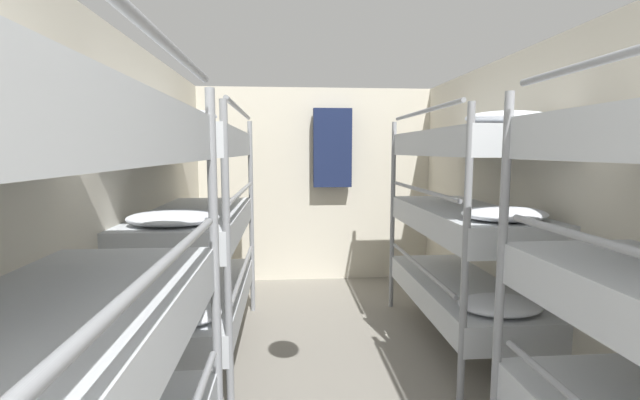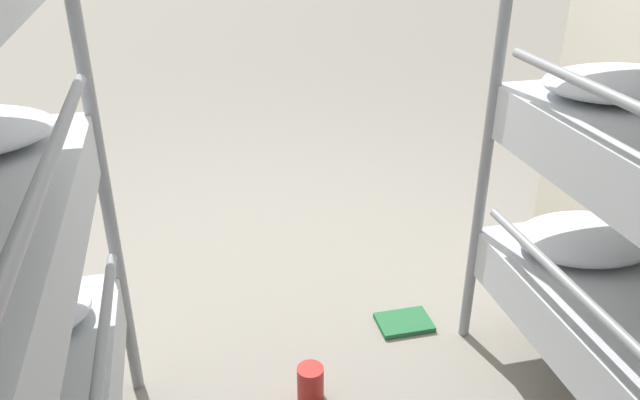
# 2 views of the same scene
# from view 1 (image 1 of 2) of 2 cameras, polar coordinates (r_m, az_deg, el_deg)

# --- Properties ---
(wall_left) EXTENTS (0.06, 5.52, 2.29)m
(wall_left) POSITION_cam_1_polar(r_m,az_deg,el_deg) (2.62, -28.04, -3.25)
(wall_left) COLOR beige
(wall_left) RESTS_ON ground_plane
(wall_right) EXTENTS (0.06, 5.52, 2.29)m
(wall_right) POSITION_cam_1_polar(r_m,az_deg,el_deg) (2.97, 31.67, -2.36)
(wall_right) COLOR beige
(wall_right) RESTS_ON ground_plane
(wall_back) EXTENTS (2.86, 0.06, 2.29)m
(wall_back) POSITION_cam_1_polar(r_m,az_deg,el_deg) (5.12, -0.60, 1.96)
(wall_back) COLOR beige
(wall_back) RESTS_ON ground_plane
(bunk_stack_left_near) EXTENTS (0.70, 1.76, 1.87)m
(bunk_stack_left_near) POSITION_cam_1_polar(r_m,az_deg,el_deg) (1.35, -35.57, -17.78)
(bunk_stack_left_near) COLOR gray
(bunk_stack_left_near) RESTS_ON ground_plane
(bunk_stack_left_far) EXTENTS (0.70, 1.76, 1.87)m
(bunk_stack_left_far) POSITION_cam_1_polar(r_m,az_deg,el_deg) (3.29, -16.25, -2.96)
(bunk_stack_left_far) COLOR gray
(bunk_stack_left_far) RESTS_ON ground_plane
(bunk_stack_right_far) EXTENTS (0.70, 1.76, 1.87)m
(bunk_stack_right_far) POSITION_cam_1_polar(r_m,az_deg,el_deg) (3.50, 18.69, -2.47)
(bunk_stack_right_far) COLOR gray
(bunk_stack_right_far) RESTS_ON ground_plane
(hanging_coat) EXTENTS (0.44, 0.12, 0.90)m
(hanging_coat) POSITION_cam_1_polar(r_m,az_deg,el_deg) (4.97, 1.66, 6.94)
(hanging_coat) COLOR #192347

